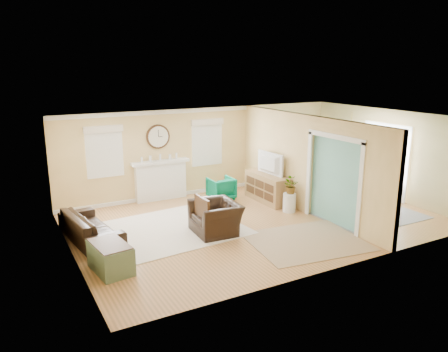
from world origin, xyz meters
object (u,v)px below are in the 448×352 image
Objects in this scene: sofa at (90,227)px; eames_chair at (216,218)px; green_chair at (221,188)px; dining_table at (352,196)px; credenza at (267,188)px.

eames_chair reaches higher than sofa.
dining_table is (2.74, -2.47, 0.03)m from green_chair.
eames_chair reaches higher than green_chair.
eames_chair is 4.12m from dining_table.
dining_table is (6.80, -1.11, 0.04)m from sofa.
eames_chair is at bearing 59.07° from green_chair.
eames_chair is 2.85m from credenza.
sofa is at bearing 18.56° from green_chair.
sofa is at bearing -105.72° from eames_chair.
sofa is 5.15m from credenza.
sofa is 1.33× the size of credenza.
eames_chair is 2.67m from green_chair.
credenza is (1.07, -0.82, 0.08)m from green_chair.
sofa is 4.28m from green_chair.
credenza reaches higher than green_chair.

